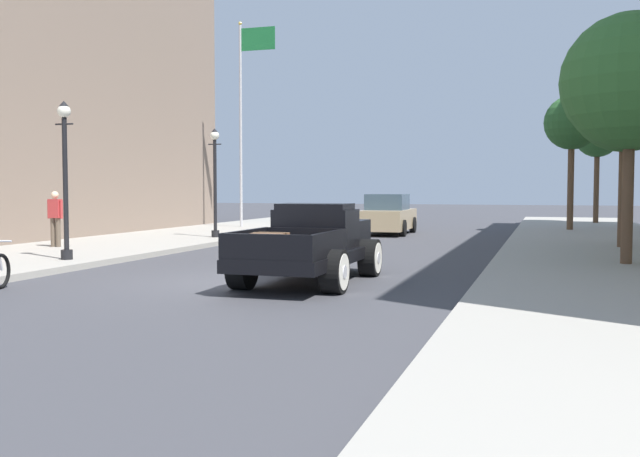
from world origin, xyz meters
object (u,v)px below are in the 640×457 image
hotrod_truck_black (314,244)px  flagpole (245,101)px  street_tree_second (625,99)px  street_tree_farthest (597,136)px  car_background_tan (388,216)px  street_lamp_near (65,168)px  street_lamp_far (215,174)px  street_tree_third (572,124)px  pedestrian_sidewalk_left (55,215)px  street_tree_nearest (630,82)px

hotrod_truck_black → flagpole: 18.77m
street_tree_second → street_tree_farthest: street_tree_second is taller
car_background_tan → flagpole: flagpole is taller
car_background_tan → street_tree_second: (8.35, -5.92, 3.75)m
hotrod_truck_black → car_background_tan: car_background_tan is taller
street_lamp_near → street_tree_farthest: (13.49, 23.82, 2.12)m
hotrod_truck_black → street_lamp_far: 11.58m
street_lamp_near → flagpole: size_ratio=0.42×
street_tree_third → flagpole: bearing=-171.8°
hotrod_truck_black → street_tree_farthest: (6.83, 24.73, 3.75)m
hotrod_truck_black → flagpole: size_ratio=0.54×
street_tree_third → street_tree_farthest: size_ratio=1.01×
pedestrian_sidewalk_left → street_tree_third: bearing=43.3°
street_lamp_far → street_tree_farthest: 20.67m
street_lamp_near → street_tree_second: size_ratio=0.64×
flagpole → street_tree_third: (13.89, 2.00, -1.20)m
street_lamp_near → flagpole: flagpole is taller
pedestrian_sidewalk_left → street_tree_third: street_tree_third is taller
street_tree_farthest → street_tree_nearest: bearing=-91.6°
street_lamp_far → flagpole: 7.71m
car_background_tan → street_tree_third: bearing=22.7°
street_lamp_far → flagpole: (-1.74, 6.70, 3.39)m
car_background_tan → street_lamp_far: (-5.01, -5.72, 1.62)m
hotrod_truck_black → car_background_tan: bearing=96.5°
hotrod_truck_black → street_tree_nearest: (6.27, 4.03, 3.55)m
car_background_tan → street_lamp_far: size_ratio=1.13×
hotrod_truck_black → street_tree_second: size_ratio=0.83×
car_background_tan → street_lamp_near: street_lamp_near is taller
street_lamp_near → street_lamp_far: size_ratio=1.00×
flagpole → street_tree_third: bearing=8.2°
pedestrian_sidewalk_left → flagpole: 12.89m
street_lamp_near → street_tree_second: 15.75m
street_lamp_far → street_tree_third: (12.15, 8.71, 2.18)m
flagpole → street_tree_nearest: 19.03m
street_lamp_far → flagpole: bearing=104.5°
pedestrian_sidewalk_left → street_tree_nearest: bearing=0.1°
street_lamp_near → street_tree_second: bearing=31.6°
pedestrian_sidewalk_left → street_tree_farthest: bearing=51.9°
car_background_tan → street_tree_nearest: street_tree_nearest is taller
car_background_tan → street_tree_farthest: size_ratio=0.79×
street_tree_farthest → street_tree_third: bearing=-101.8°
street_lamp_near → street_tree_farthest: 27.46m
car_background_tan → pedestrian_sidewalk_left: bearing=-124.9°
street_tree_second → flagpole: bearing=155.4°
flagpole → street_tree_nearest: bearing=-39.0°
street_tree_third → street_tree_farthest: 6.89m
flagpole → street_tree_farthest: size_ratio=1.66×
hotrod_truck_black → street_tree_third: (5.42, 17.99, 3.81)m
hotrod_truck_black → street_tree_second: bearing=53.9°
car_background_tan → street_lamp_near: 15.02m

